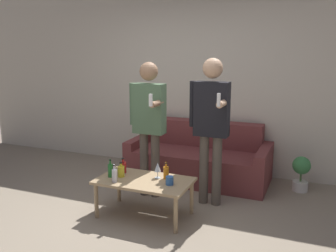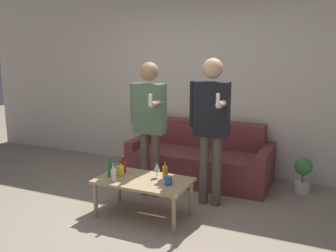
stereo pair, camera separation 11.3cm
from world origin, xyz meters
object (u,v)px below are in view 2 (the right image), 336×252
object	(u,v)px
couch	(201,159)
person_standing_left	(149,118)
bottle_orange	(165,172)
person_standing_right	(211,119)
coffee_table	(143,183)

from	to	relation	value
couch	person_standing_left	xyz separation A→B (m)	(-0.39, -0.85, 0.72)
bottle_orange	person_standing_right	distance (m)	0.81
couch	person_standing_right	xyz separation A→B (m)	(0.38, -0.81, 0.76)
person_standing_left	couch	bearing A→B (deg)	65.20
bottle_orange	person_standing_right	size ratio (longest dim) A/B	0.11
person_standing_right	person_standing_left	bearing A→B (deg)	-176.72
couch	person_standing_right	world-z (taller)	person_standing_right
bottle_orange	person_standing_left	size ratio (longest dim) A/B	0.11
bottle_orange	person_standing_left	distance (m)	0.79
couch	coffee_table	xyz separation A→B (m)	(-0.19, -1.41, 0.09)
person_standing_left	person_standing_right	bearing A→B (deg)	3.28
couch	coffee_table	distance (m)	1.43
person_standing_right	bottle_orange	bearing A→B (deg)	-126.80
couch	bottle_orange	xyz separation A→B (m)	(0.02, -1.29, 0.21)
couch	bottle_orange	world-z (taller)	couch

